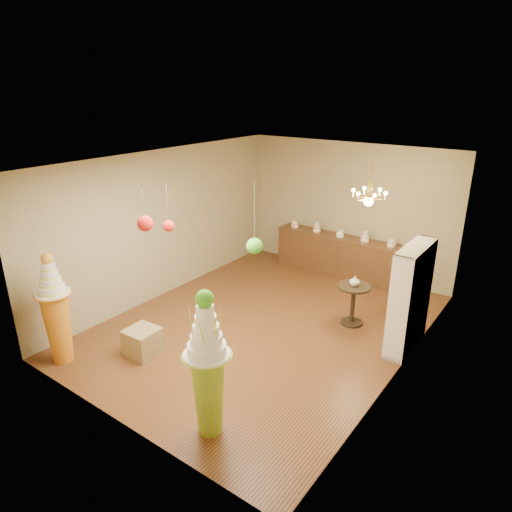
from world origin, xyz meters
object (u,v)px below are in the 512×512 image
Objects in this scene: pedestal_green at (208,376)px; pedestal_orange at (57,319)px; sideboard at (339,255)px; round_table at (353,299)px.

pedestal_orange is at bearing -176.36° from pedestal_green.
sideboard is (1.96, 5.82, -0.27)m from pedestal_orange.
round_table is at bearing 49.85° from pedestal_orange.
pedestal_green is at bearing -94.18° from round_table.
sideboard is at bearing 122.71° from round_table.
pedestal_green is 5.73m from sideboard.
round_table is at bearing 85.82° from pedestal_green.
sideboard is 2.36m from round_table.
pedestal_orange reaches higher than sideboard.
pedestal_orange is 2.39× the size of round_table.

